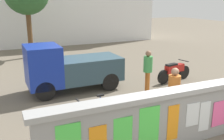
% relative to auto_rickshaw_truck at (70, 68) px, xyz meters
% --- Properties ---
extents(ground, '(60.00, 60.00, 0.00)m').
position_rel_auto_rickshaw_truck_xyz_m(ground, '(1.62, 3.17, -0.90)').
color(ground, '#6B6051').
extents(poster_wall, '(7.50, 0.42, 1.44)m').
position_rel_auto_rickshaw_truck_xyz_m(poster_wall, '(1.61, -4.83, -0.16)').
color(poster_wall, '#959595').
rests_on(poster_wall, ground).
extents(auto_rickshaw_truck, '(3.62, 1.56, 1.85)m').
position_rel_auto_rickshaw_truck_xyz_m(auto_rickshaw_truck, '(0.00, 0.00, 0.00)').
color(auto_rickshaw_truck, black).
rests_on(auto_rickshaw_truck, ground).
extents(motorcycle, '(1.89, 0.62, 0.87)m').
position_rel_auto_rickshaw_truck_xyz_m(motorcycle, '(4.39, -0.71, -0.44)').
color(motorcycle, black).
rests_on(motorcycle, ground).
extents(bicycle_far, '(1.71, 0.44, 0.95)m').
position_rel_auto_rickshaw_truck_xyz_m(bicycle_far, '(-0.16, -3.25, -0.54)').
color(bicycle_far, black).
rests_on(bicycle_far, ground).
extents(person_walking, '(0.46, 0.46, 1.62)m').
position_rel_auto_rickshaw_truck_xyz_m(person_walking, '(2.02, -3.80, 0.09)').
color(person_walking, '#D83F72').
rests_on(person_walking, ground).
extents(person_bystander, '(0.41, 0.41, 1.62)m').
position_rel_auto_rickshaw_truck_xyz_m(person_bystander, '(2.66, -1.37, 0.09)').
color(person_bystander, '#BF6626').
rests_on(person_bystander, ground).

